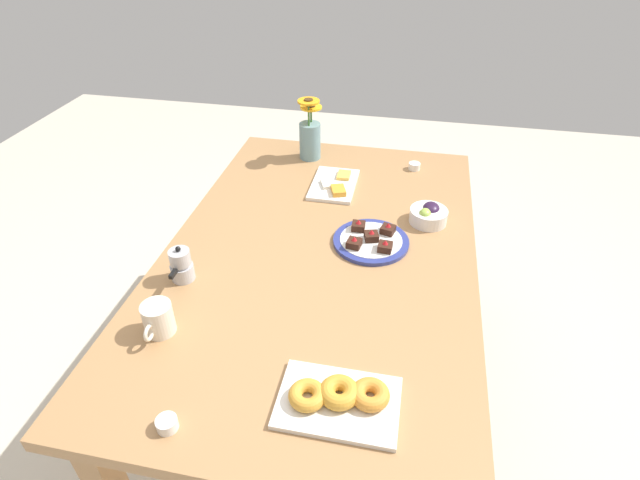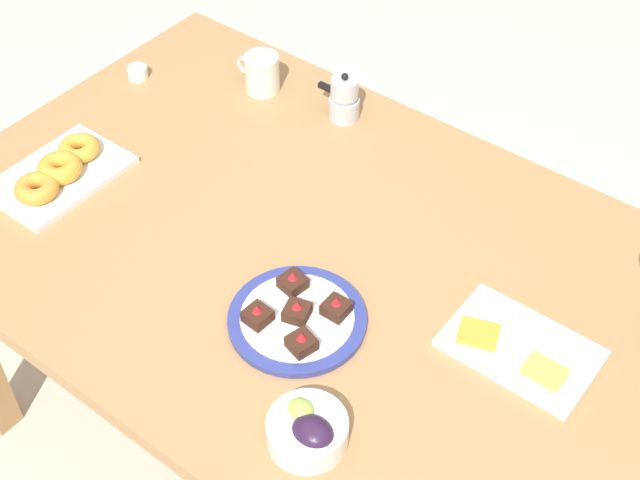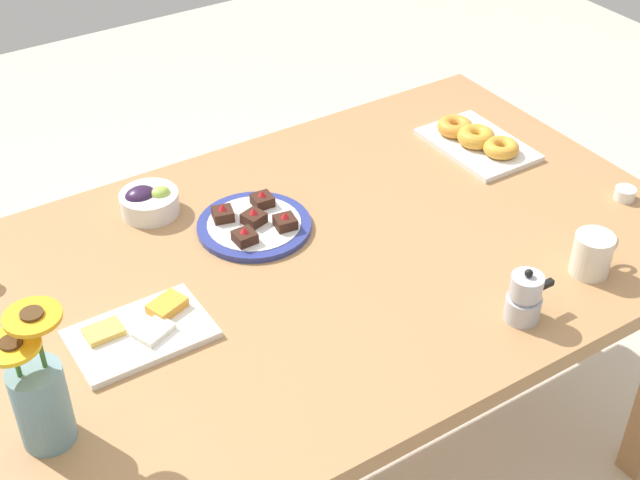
{
  "view_description": "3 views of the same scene",
  "coord_description": "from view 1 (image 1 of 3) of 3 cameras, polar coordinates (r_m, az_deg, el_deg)",
  "views": [
    {
      "loc": [
        1.27,
        0.26,
        1.72
      ],
      "look_at": [
        0.0,
        0.0,
        0.78
      ],
      "focal_mm": 28.0,
      "sensor_mm": 36.0,
      "label": 1
    },
    {
      "loc": [
        -0.73,
        0.94,
        1.99
      ],
      "look_at": [
        0.0,
        0.0,
        0.78
      ],
      "focal_mm": 50.0,
      "sensor_mm": 36.0,
      "label": 2
    },
    {
      "loc": [
        -0.8,
        -1.25,
        1.9
      ],
      "look_at": [
        0.0,
        0.0,
        0.78
      ],
      "focal_mm": 50.0,
      "sensor_mm": 36.0,
      "label": 3
    }
  ],
  "objects": [
    {
      "name": "dining_table",
      "position": [
        1.68,
        0.0,
        -3.46
      ],
      "size": [
        1.6,
        1.0,
        0.74
      ],
      "color": "#A87A4C",
      "rests_on": "ground_plane"
    },
    {
      "name": "flower_vase",
      "position": [
        2.16,
        -1.15,
        11.67
      ],
      "size": [
        0.13,
        0.09,
        0.27
      ],
      "color": "#6B939E",
      "rests_on": "dining_table"
    },
    {
      "name": "cheese_platter",
      "position": [
        1.97,
        1.68,
        6.37
      ],
      "size": [
        0.26,
        0.17,
        0.03
      ],
      "color": "white",
      "rests_on": "dining_table"
    },
    {
      "name": "moka_pot",
      "position": [
        1.54,
        -15.57,
        -2.84
      ],
      "size": [
        0.11,
        0.07,
        0.12
      ],
      "color": "#B7B7BC",
      "rests_on": "dining_table"
    },
    {
      "name": "croissant_platter",
      "position": [
        1.2,
        2.21,
        -17.59
      ],
      "size": [
        0.19,
        0.28,
        0.05
      ],
      "color": "white",
      "rests_on": "dining_table"
    },
    {
      "name": "coffee_mug",
      "position": [
        1.39,
        -18.03,
        -8.54
      ],
      "size": [
        0.12,
        0.08,
        0.09
      ],
      "color": "silver",
      "rests_on": "dining_table"
    },
    {
      "name": "jam_cup_berry",
      "position": [
        2.13,
        10.74,
        8.32
      ],
      "size": [
        0.05,
        0.05,
        0.03
      ],
      "color": "white",
      "rests_on": "dining_table"
    },
    {
      "name": "dessert_plate",
      "position": [
        1.66,
        5.85,
        -0.05
      ],
      "size": [
        0.25,
        0.25,
        0.05
      ],
      "color": "navy",
      "rests_on": "dining_table"
    },
    {
      "name": "jam_cup_honey",
      "position": [
        1.21,
        -17.1,
        -19.4
      ],
      "size": [
        0.05,
        0.05,
        0.03
      ],
      "color": "white",
      "rests_on": "dining_table"
    },
    {
      "name": "ground_plane",
      "position": [
        2.16,
        0.0,
        -17.01
      ],
      "size": [
        6.0,
        6.0,
        0.0
      ],
      "primitive_type": "plane",
      "color": "beige"
    },
    {
      "name": "grape_bowl",
      "position": [
        1.79,
        12.31,
        2.85
      ],
      "size": [
        0.13,
        0.13,
        0.07
      ],
      "color": "white",
      "rests_on": "dining_table"
    }
  ]
}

